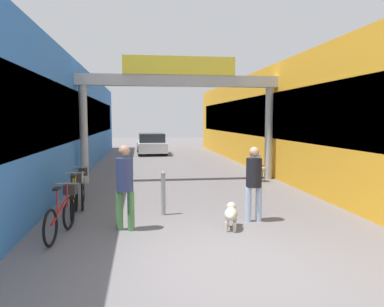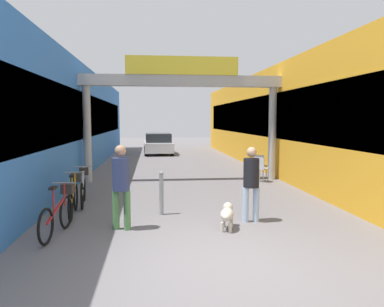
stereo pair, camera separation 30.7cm
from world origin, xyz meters
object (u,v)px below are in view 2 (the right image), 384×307
cafe_chair_aluminium_nearer (261,167)px  parked_car_white (158,144)px  bicycle_orange_second (74,196)px  pedestrian_with_dog (251,179)px  bicycle_silver_third (83,188)px  cafe_chair_aluminium_farther (260,164)px  dog_on_leash (227,214)px  pedestrian_companion (121,181)px  bollard_post_metal (161,193)px  bicycle_red_nearest (59,212)px

cafe_chair_aluminium_nearer → parked_car_white: (-3.45, 11.30, 0.10)m
bicycle_orange_second → pedestrian_with_dog: bearing=-14.4°
bicycle_silver_third → cafe_chair_aluminium_nearer: bearing=27.3°
cafe_chair_aluminium_farther → cafe_chair_aluminium_nearer: bearing=-104.3°
dog_on_leash → bicycle_silver_third: bicycle_silver_third is taller
pedestrian_with_dog → parked_car_white: bearing=96.1°
cafe_chair_aluminium_farther → bicycle_orange_second: bearing=-140.5°
cafe_chair_aluminium_farther → pedestrian_with_dog: bearing=-108.0°
dog_on_leash → parked_car_white: size_ratio=0.18×
pedestrian_companion → dog_on_leash: 2.25m
pedestrian_companion → cafe_chair_aluminium_farther: bearing=52.9°
bicycle_silver_third → parked_car_white: 14.39m
cafe_chair_aluminium_nearer → parked_car_white: parked_car_white is taller
cafe_chair_aluminium_farther → dog_on_leash: bearing=-111.7°
bicycle_silver_third → parked_car_white: size_ratio=0.42×
bollard_post_metal → cafe_chair_aluminium_nearer: size_ratio=1.15×
bicycle_red_nearest → parked_car_white: parked_car_white is taller
pedestrian_companion → dog_on_leash: size_ratio=2.40×
pedestrian_with_dog → dog_on_leash: bearing=-142.1°
dog_on_leash → pedestrian_companion: bearing=175.0°
parked_car_white → cafe_chair_aluminium_nearer: bearing=-73.0°
bicycle_red_nearest → bollard_post_metal: bollard_post_metal is taller
pedestrian_companion → bicycle_silver_third: pedestrian_companion is taller
pedestrian_companion → bicycle_red_nearest: 1.32m
bicycle_red_nearest → parked_car_white: size_ratio=0.42×
bicycle_silver_third → parked_car_white: parked_car_white is taller
bollard_post_metal → cafe_chair_aluminium_farther: (3.83, 5.06, 0.02)m
pedestrian_with_dog → cafe_chair_aluminium_farther: bearing=72.0°
pedestrian_companion → parked_car_white: 16.68m
pedestrian_with_dog → bollard_post_metal: pedestrian_with_dog is taller
parked_car_white → pedestrian_companion: bearing=-93.5°
pedestrian_with_dog → bicycle_red_nearest: size_ratio=0.97×
bicycle_orange_second → parked_car_white: 15.49m
bollard_post_metal → cafe_chair_aluminium_farther: bollard_post_metal is taller
pedestrian_with_dog → bollard_post_metal: 2.13m
cafe_chair_aluminium_nearer → bicycle_orange_second: bearing=-144.6°
bicycle_red_nearest → bicycle_orange_second: 1.51m
pedestrian_with_dog → dog_on_leash: (-0.62, -0.48, -0.62)m
bicycle_red_nearest → bollard_post_metal: 2.41m
pedestrian_companion → bicycle_orange_second: pedestrian_companion is taller
bicycle_red_nearest → parked_car_white: 16.99m
pedestrian_companion → pedestrian_with_dog: bearing=6.2°
pedestrian_with_dog → bicycle_red_nearest: (-3.94, -0.49, -0.50)m
cafe_chair_aluminium_nearer → cafe_chair_aluminium_farther: (0.21, 0.82, 0.00)m
bollard_post_metal → parked_car_white: size_ratio=0.25×
dog_on_leash → bollard_post_metal: (-1.30, 1.30, 0.21)m
pedestrian_with_dog → cafe_chair_aluminium_nearer: bearing=71.4°
dog_on_leash → bicycle_silver_third: 4.23m
bicycle_red_nearest → bicycle_silver_third: bearing=90.0°
pedestrian_with_dog → cafe_chair_aluminium_farther: size_ratio=1.84×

